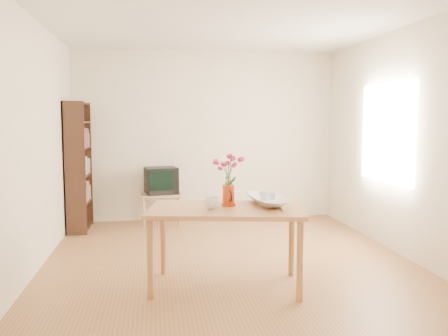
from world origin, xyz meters
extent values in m
plane|color=brown|center=(0.00, 0.00, 0.00)|extent=(4.50, 4.50, 0.00)
plane|color=white|center=(0.00, 0.00, 2.60)|extent=(4.50, 4.50, 0.00)
plane|color=#F5E6C5|center=(0.00, 2.25, 1.30)|extent=(4.00, 0.00, 4.00)
plane|color=#F5E6C5|center=(0.00, -2.25, 1.30)|extent=(4.00, 0.00, 4.00)
plane|color=#F5E6C5|center=(-2.00, 0.00, 1.30)|extent=(0.00, 4.50, 4.50)
plane|color=#F5E6C5|center=(2.00, 0.00, 1.30)|extent=(0.00, 4.50, 4.50)
plane|color=white|center=(1.98, 0.30, 1.40)|extent=(0.00, 1.30, 1.30)
cube|color=#996034|center=(-0.15, -0.83, 0.73)|extent=(1.53, 1.05, 0.04)
cylinder|color=#996034|center=(-0.84, -1.05, 0.35)|extent=(0.06, 0.06, 0.71)
cylinder|color=#996034|center=(0.42, -1.28, 0.35)|extent=(0.06, 0.06, 0.71)
cylinder|color=#996034|center=(-0.72, -0.38, 0.35)|extent=(0.06, 0.06, 0.71)
cylinder|color=#996034|center=(0.55, -0.61, 0.35)|extent=(0.06, 0.06, 0.71)
cube|color=tan|center=(-0.70, 1.97, 0.45)|extent=(0.60, 0.45, 0.03)
cylinder|color=tan|center=(-0.96, 1.78, 0.22)|extent=(0.04, 0.04, 0.43)
cylinder|color=tan|center=(-0.44, 1.78, 0.22)|extent=(0.04, 0.04, 0.43)
cylinder|color=tan|center=(-0.96, 2.15, 0.22)|extent=(0.04, 0.04, 0.43)
cylinder|color=tan|center=(-0.44, 2.15, 0.22)|extent=(0.04, 0.04, 0.43)
cube|color=black|center=(-1.85, 1.41, 0.90)|extent=(0.28, 0.02, 1.80)
cube|color=black|center=(-1.85, 2.09, 0.90)|extent=(0.28, 0.03, 1.80)
cube|color=black|center=(-1.98, 1.75, 0.90)|extent=(0.02, 0.70, 1.80)
cube|color=black|center=(-1.85, 1.75, 0.04)|extent=(0.27, 0.65, 0.02)
cube|color=black|center=(-1.85, 1.75, 0.40)|extent=(0.27, 0.65, 0.02)
cube|color=black|center=(-1.85, 1.75, 0.78)|extent=(0.27, 0.65, 0.02)
cube|color=black|center=(-1.85, 1.75, 1.16)|extent=(0.27, 0.65, 0.02)
cube|color=black|center=(-1.85, 1.75, 1.52)|extent=(0.27, 0.65, 0.02)
cube|color=black|center=(-1.85, 1.75, 1.78)|extent=(0.27, 0.65, 0.02)
cylinder|color=#BA370A|center=(-0.11, -0.74, 0.84)|extent=(0.11, 0.11, 0.19)
cylinder|color=#BA370A|center=(-0.11, -0.74, 0.76)|extent=(0.13, 0.13, 0.02)
cylinder|color=#BA370A|center=(-0.11, -0.74, 0.94)|extent=(0.12, 0.12, 0.01)
cone|color=#BA370A|center=(-0.12, -0.79, 0.92)|extent=(0.05, 0.07, 0.06)
torus|color=black|center=(-0.10, -0.67, 0.85)|extent=(0.02, 0.10, 0.10)
imported|color=white|center=(-0.28, -0.88, 0.80)|extent=(0.14, 0.14, 0.11)
imported|color=white|center=(0.27, -0.71, 0.98)|extent=(0.51, 0.51, 0.45)
imported|color=white|center=(0.23, -0.71, 0.93)|extent=(0.11, 0.11, 0.07)
imported|color=white|center=(0.32, -0.69, 0.93)|extent=(0.08, 0.08, 0.06)
cube|color=black|center=(-0.70, 1.97, 0.65)|extent=(0.52, 0.49, 0.39)
cube|color=black|center=(-0.70, 2.04, 0.67)|extent=(0.35, 0.28, 0.27)
cube|color=black|center=(-0.70, 1.76, 0.67)|extent=(0.35, 0.08, 0.27)
camera|label=1|loc=(-0.79, -5.08, 1.56)|focal=38.00mm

